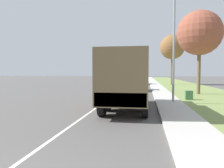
{
  "coord_description": "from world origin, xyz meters",
  "views": [
    {
      "loc": [
        2.92,
        -1.89,
        2.1
      ],
      "look_at": [
        0.74,
        12.08,
        1.37
      ],
      "focal_mm": 35.0,
      "sensor_mm": 36.0,
      "label": 1
    }
  ],
  "objects_px": {
    "car_nearest_ahead": "(138,85)",
    "lamp_post": "(171,33)",
    "military_truck": "(127,78)",
    "car_second_ahead": "(141,80)"
  },
  "relations": [
    {
      "from": "car_second_ahead",
      "to": "lamp_post",
      "type": "xyz_separation_m",
      "value": [
        2.48,
        -23.92,
        4.02
      ]
    },
    {
      "from": "car_nearest_ahead",
      "to": "lamp_post",
      "type": "bearing_deg",
      "value": -76.34
    },
    {
      "from": "car_nearest_ahead",
      "to": "lamp_post",
      "type": "relative_size",
      "value": 0.5
    },
    {
      "from": "military_truck",
      "to": "car_second_ahead",
      "type": "relative_size",
      "value": 1.79
    },
    {
      "from": "car_second_ahead",
      "to": "car_nearest_ahead",
      "type": "bearing_deg",
      "value": -90.23
    },
    {
      "from": "military_truck",
      "to": "car_nearest_ahead",
      "type": "bearing_deg",
      "value": 89.29
    },
    {
      "from": "military_truck",
      "to": "car_second_ahead",
      "type": "bearing_deg",
      "value": 89.53
    },
    {
      "from": "military_truck",
      "to": "car_nearest_ahead",
      "type": "relative_size",
      "value": 1.8
    },
    {
      "from": "car_nearest_ahead",
      "to": "car_second_ahead",
      "type": "relative_size",
      "value": 0.99
    },
    {
      "from": "car_nearest_ahead",
      "to": "car_second_ahead",
      "type": "bearing_deg",
      "value": 89.77
    }
  ]
}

